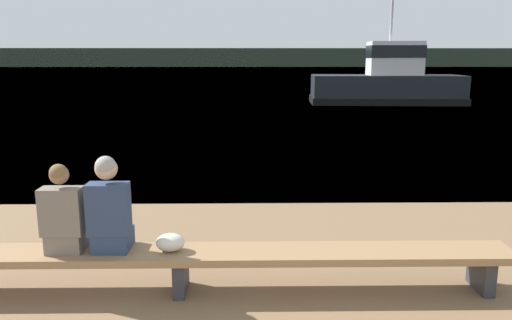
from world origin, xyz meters
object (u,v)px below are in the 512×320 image
(bench_main, at_px, (180,258))
(shopping_bag, at_px, (170,242))
(tugboat_red, at_px, (388,84))
(person_right, at_px, (110,210))
(person_left, at_px, (64,216))

(bench_main, height_order, shopping_bag, shopping_bag)
(bench_main, relative_size, tugboat_red, 0.85)
(person_right, bearing_deg, shopping_bag, -0.65)
(tugboat_red, bearing_deg, person_right, 161.38)
(tugboat_red, bearing_deg, shopping_bag, 162.75)
(person_left, bearing_deg, tugboat_red, 66.94)
(person_left, height_order, tugboat_red, tugboat_red)
(person_left, xyz_separation_m, shopping_bag, (1.08, -0.01, -0.29))
(person_right, bearing_deg, bench_main, -0.74)
(shopping_bag, bearing_deg, tugboat_red, 69.36)
(bench_main, height_order, person_right, person_right)
(bench_main, relative_size, person_right, 6.85)
(bench_main, xyz_separation_m, person_left, (-1.18, 0.01, 0.46))
(bench_main, height_order, person_left, person_left)
(tugboat_red, bearing_deg, bench_main, 162.98)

